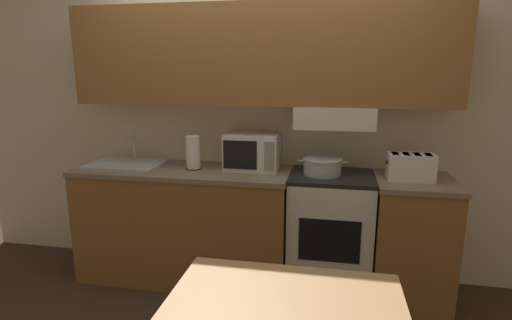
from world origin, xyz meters
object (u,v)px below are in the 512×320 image
object	(u,v)px
sink_basin	(126,164)
toaster	(410,167)
cooking_pot	(322,166)
microwave	(253,151)
stove_range	(329,233)
paper_towel_roll	(193,153)

from	to	relation	value
sink_basin	toaster	bearing A→B (deg)	-0.41
cooking_pot	sink_basin	xyz separation A→B (m)	(-1.57, -0.02, -0.05)
cooking_pot	toaster	distance (m)	0.61
cooking_pot	microwave	size ratio (longest dim) A/B	0.89
sink_basin	stove_range	bearing A→B (deg)	0.76
microwave	cooking_pot	bearing A→B (deg)	-9.38
stove_range	microwave	bearing A→B (deg)	171.82
paper_towel_roll	cooking_pot	bearing A→B (deg)	1.04
microwave	sink_basin	distance (m)	1.04
sink_basin	cooking_pot	bearing A→B (deg)	0.75
cooking_pot	paper_towel_roll	distance (m)	0.99
stove_range	cooking_pot	xyz separation A→B (m)	(-0.07, -0.00, 0.53)
microwave	sink_basin	world-z (taller)	microwave
stove_range	cooking_pot	size ratio (longest dim) A/B	2.52
stove_range	sink_basin	bearing A→B (deg)	-179.24
cooking_pot	sink_basin	world-z (taller)	sink_basin
stove_range	sink_basin	world-z (taller)	sink_basin
microwave	paper_towel_roll	world-z (taller)	microwave
microwave	stove_range	bearing A→B (deg)	-8.18
stove_range	toaster	xyz separation A→B (m)	(0.54, -0.04, 0.56)
stove_range	paper_towel_roll	distance (m)	1.22
stove_range	toaster	size ratio (longest dim) A/B	2.85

